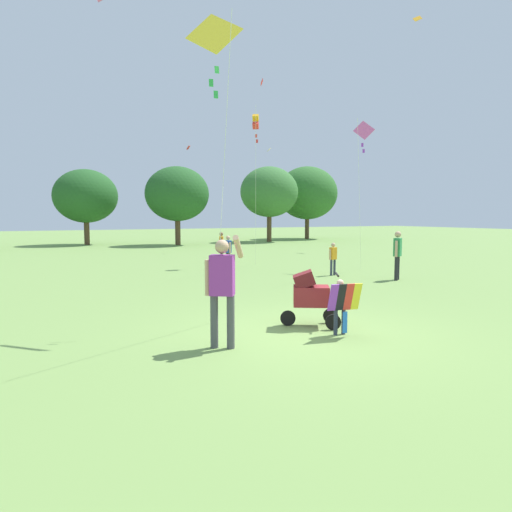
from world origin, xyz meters
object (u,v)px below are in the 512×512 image
object	(u,v)px
stroller	(310,293)
person_red_shirt	(228,249)
child_with_butterfly_kite	(341,301)
person_sitting_far	(397,251)
kite_green_novelty	(256,123)
kite_adult_black	(214,42)
person_couple_left	(333,256)
person_adult_flyer	(222,283)
person_kid_running	(221,244)
kite_orange_delta	(363,136)

from	to	relation	value
stroller	person_red_shirt	xyz separation A→B (m)	(2.24, 8.87, 0.14)
child_with_butterfly_kite	person_sitting_far	distance (m)	7.26
kite_green_novelty	kite_adult_black	bearing A→B (deg)	-121.28
kite_green_novelty	person_couple_left	bearing A→B (deg)	-78.36
stroller	kite_green_novelty	xyz separation A→B (m)	(3.81, 9.65, 5.07)
child_with_butterfly_kite	kite_green_novelty	size ratio (longest dim) A/B	0.16
kite_adult_black	person_sitting_far	xyz separation A→B (m)	(7.17, 2.67, -4.25)
child_with_butterfly_kite	kite_adult_black	bearing A→B (deg)	129.12
stroller	kite_green_novelty	bearing A→B (deg)	68.48
kite_adult_black	person_couple_left	world-z (taller)	kite_adult_black
person_adult_flyer	person_kid_running	xyz separation A→B (m)	(5.00, 11.97, -0.24)
child_with_butterfly_kite	person_kid_running	size ratio (longest dim) A/B	0.73
person_adult_flyer	person_couple_left	distance (m)	9.01
person_sitting_far	kite_orange_delta	bearing A→B (deg)	71.82
person_sitting_far	person_red_shirt	bearing A→B (deg)	124.59
person_kid_running	kite_orange_delta	bearing A→B (deg)	-52.96
kite_adult_black	person_red_shirt	xyz separation A→B (m)	(3.64, 7.79, -4.41)
person_couple_left	person_kid_running	size ratio (longest dim) A/B	0.85
kite_adult_black	kite_green_novelty	xyz separation A→B (m)	(5.21, 8.57, 0.52)
kite_adult_black	person_red_shirt	distance (m)	9.66
person_red_shirt	person_kid_running	world-z (taller)	person_kid_running
stroller	kite_adult_black	xyz separation A→B (m)	(-1.40, 1.08, 4.54)
person_adult_flyer	child_with_butterfly_kite	bearing A→B (deg)	-6.03
child_with_butterfly_kite	person_red_shirt	xyz separation A→B (m)	(2.13, 9.64, 0.16)
kite_adult_black	person_sitting_far	bearing A→B (deg)	20.40
person_adult_flyer	kite_adult_black	world-z (taller)	kite_adult_black
person_couple_left	child_with_butterfly_kite	bearing A→B (deg)	-125.64
kite_green_novelty	person_couple_left	world-z (taller)	kite_green_novelty
kite_orange_delta	person_sitting_far	world-z (taller)	kite_orange_delta
person_couple_left	person_kid_running	world-z (taller)	person_kid_running
kite_adult_black	child_with_butterfly_kite	bearing A→B (deg)	-50.88
kite_orange_delta	person_couple_left	distance (m)	4.84
child_with_butterfly_kite	kite_green_novelty	distance (m)	12.18
child_with_butterfly_kite	kite_adult_black	world-z (taller)	kite_adult_black
stroller	person_couple_left	size ratio (longest dim) A/B	0.98
kite_adult_black	person_couple_left	size ratio (longest dim) A/B	5.22
person_sitting_far	person_couple_left	world-z (taller)	person_sitting_far
person_adult_flyer	person_kid_running	size ratio (longest dim) A/B	1.34
kite_adult_black	kite_orange_delta	world-z (taller)	kite_adult_black
stroller	person_kid_running	bearing A→B (deg)	75.12
person_adult_flyer	stroller	xyz separation A→B (m)	(1.96, 0.55, -0.40)
child_with_butterfly_kite	person_couple_left	bearing A→B (deg)	54.36
child_with_butterfly_kite	kite_orange_delta	bearing A→B (deg)	48.08
person_adult_flyer	kite_green_novelty	xyz separation A→B (m)	(5.77, 10.20, 4.67)
kite_orange_delta	person_couple_left	world-z (taller)	kite_orange_delta
stroller	person_adult_flyer	bearing A→B (deg)	-164.24
person_adult_flyer	kite_orange_delta	size ratio (longest dim) A/B	0.31
kite_orange_delta	person_couple_left	xyz separation A→B (m)	(-2.05, -1.01, -4.27)
child_with_butterfly_kite	person_adult_flyer	bearing A→B (deg)	173.97
child_with_butterfly_kite	person_kid_running	xyz separation A→B (m)	(2.93, 12.19, 0.19)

